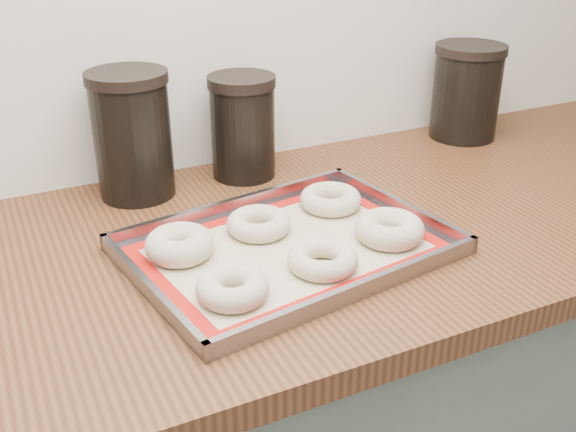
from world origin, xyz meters
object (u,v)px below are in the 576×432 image
baking_tray (288,248)px  bagel_back_mid (259,223)px  bagel_front_left (233,288)px  bagel_back_right (331,199)px  bagel_front_right (390,229)px  bagel_back_left (180,245)px  canister_left (132,135)px  bagel_front_mid (323,259)px  canister_mid (243,127)px  canister_right (466,91)px

baking_tray → bagel_back_mid: 0.07m
bagel_front_left → bagel_back_right: 0.31m
bagel_front_right → bagel_back_left: (-0.31, 0.09, 0.00)m
bagel_front_left → bagel_back_left: (-0.03, 0.14, 0.00)m
baking_tray → bagel_back_mid: size_ratio=5.02×
bagel_front_left → bagel_back_mid: bearing=56.1°
baking_tray → canister_left: canister_left is taller
bagel_front_mid → bagel_back_mid: 0.15m
bagel_front_left → bagel_front_right: (0.28, 0.05, 0.00)m
canister_mid → bagel_back_mid: bearing=-107.0°
bagel_front_left → bagel_back_right: size_ratio=0.94×
bagel_front_right → bagel_back_right: bagel_front_right is taller
bagel_front_right → bagel_back_right: size_ratio=1.03×
bagel_front_left → bagel_back_left: bearing=101.7°
bagel_front_left → canister_mid: bearing=65.7°
bagel_back_left → canister_right: 0.77m
bagel_front_right → bagel_back_left: bearing=163.6°
baking_tray → bagel_front_right: size_ratio=4.75×
bagel_back_left → baking_tray: bearing=-17.6°
bagel_front_left → canister_left: size_ratio=0.44×
bagel_front_mid → bagel_front_right: size_ratio=0.94×
canister_left → canister_mid: 0.20m
bagel_front_mid → canister_right: (0.55, 0.37, 0.08)m
baking_tray → canister_right: canister_right is taller
bagel_back_left → canister_mid: 0.34m
bagel_front_left → bagel_back_right: (0.25, 0.19, -0.00)m
canister_mid → bagel_front_right: bearing=-74.3°
bagel_front_right → baking_tray: bearing=164.7°
bagel_back_mid → canister_mid: canister_mid is taller
bagel_front_left → bagel_front_right: bagel_front_right is taller
bagel_front_left → bagel_front_right: size_ratio=0.91×
baking_tray → bagel_front_right: bagel_front_right is taller
bagel_back_right → bagel_back_left: bearing=-169.9°
bagel_back_left → bagel_back_right: 0.28m
bagel_back_left → canister_right: bearing=19.3°
bagel_front_mid → bagel_front_right: 0.14m
bagel_front_left → bagel_back_mid: size_ratio=0.97×
bagel_front_mid → canister_left: size_ratio=0.46×
bagel_front_right → bagel_back_mid: size_ratio=1.06×
canister_left → canister_right: (0.72, -0.01, -0.01)m
bagel_front_mid → canister_left: bearing=113.9°
bagel_back_mid → canister_left: size_ratio=0.46×
canister_mid → bagel_back_right: bearing=-70.8°
bagel_front_left → bagel_front_right: bearing=9.9°
canister_right → baking_tray: bearing=-152.0°
bagel_front_left → canister_left: (-0.02, 0.40, 0.09)m
bagel_front_left → bagel_back_left: 0.14m
bagel_back_left → canister_left: 0.27m
bagel_back_mid → canister_right: size_ratio=0.51×
bagel_back_mid → canister_right: bearing=21.7°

